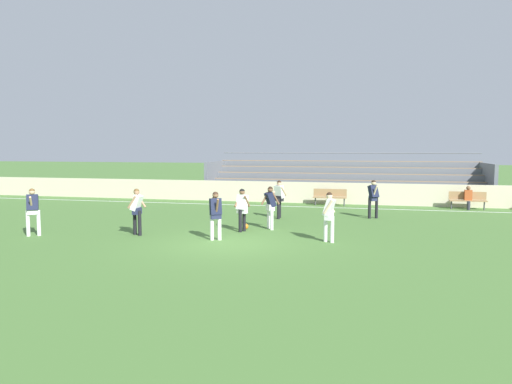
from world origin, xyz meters
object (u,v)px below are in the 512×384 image
Objects in this scene: player_white_wide_left at (242,206)px; player_dark_dropping_back at (33,208)px; player_dark_trailing_run at (216,211)px; player_white_deep_cover at (137,207)px; player_dark_wide_right at (373,196)px; bleacher_stand at (343,179)px; player_white_on_ball at (329,212)px; soccer_ball at (246,226)px; spectator_seated at (468,196)px; player_dark_pressing_high at (270,204)px; bench_centre_sideline at (330,196)px; bench_far_left at (468,199)px; player_white_overlapping at (279,196)px.

player_dark_dropping_back reaches higher than player_white_wide_left.
player_white_deep_cover is at bearing 175.75° from player_dark_trailing_run.
player_dark_wide_right is at bearing 50.75° from player_dark_trailing_run.
bleacher_stand is 14.32m from player_white_on_ball.
player_dark_trailing_run is 0.99× the size of player_white_on_ball.
player_white_deep_cover is 4.17m from soccer_ball.
bleacher_stand is at bearing 66.07° from player_white_deep_cover.
player_white_on_ball reaches higher than spectator_seated.
player_dark_pressing_high reaches higher than spectator_seated.
player_dark_trailing_run is 6.63m from player_dark_dropping_back.
player_dark_pressing_high is at bearing -101.20° from bench_centre_sideline.
bleacher_stand is 10.03× the size of player_white_on_ball.
player_dark_wide_right is at bearing 44.73° from player_dark_pressing_high.
player_dark_pressing_high reaches higher than player_white_wide_left.
player_dark_trailing_run is at bearing -103.05° from bleacher_stand.
bench_centre_sideline is 1.11× the size of player_white_wide_left.
bench_far_left is 1.11× the size of player_white_wide_left.
player_white_overlapping is (-0.19, 2.86, 0.03)m from player_dark_pressing_high.
bench_far_left is at bearing 43.56° from player_dark_pressing_high.
bench_far_left is 1.07× the size of player_white_on_ball.
bench_centre_sideline is 5.66m from player_white_overlapping.
player_white_on_ball reaches higher than soccer_ball.
player_dark_pressing_high reaches higher than soccer_ball.
spectator_seated is at bearing -32.62° from bleacher_stand.
player_white_deep_cover is (3.54, 1.01, -0.02)m from player_dark_dropping_back.
player_dark_wide_right is (2.27, -4.35, 0.48)m from bench_centre_sideline.
bench_centre_sideline is 10.29m from player_white_on_ball.
bench_centre_sideline is 8.37m from player_dark_pressing_high.
player_dark_trailing_run is at bearing -117.89° from player_dark_pressing_high.
soccer_ball is (-9.54, -8.33, -0.59)m from spectator_seated.
player_white_overlapping is at bearing 76.75° from soccer_ball.
player_dark_pressing_high is (-1.62, -8.20, 0.44)m from bench_centre_sideline.
player_dark_trailing_run is at bearing -103.93° from player_white_wide_left.
spectator_seated is at bearing 58.54° from player_white_on_ball.
player_dark_wide_right is (1.81, -8.42, -0.18)m from bleacher_stand.
player_white_deep_cover reaches higher than player_dark_trailing_run.
player_white_deep_cover is 7.66× the size of soccer_ball.
player_white_on_ball is 7.64× the size of soccer_ball.
player_white_deep_cover is at bearing -113.93° from bleacher_stand.
player_white_overlapping is (7.75, 6.22, -0.01)m from player_dark_dropping_back.
bench_centre_sideline is 1.06× the size of player_white_overlapping.
bench_far_left is 10.31m from player_white_overlapping.
player_dark_wide_right reaches higher than player_dark_trailing_run.
player_dark_wide_right reaches higher than spectator_seated.
player_dark_pressing_high is at bearing 62.11° from player_dark_trailing_run.
bench_centre_sideline is 1.07× the size of player_white_on_ball.
player_dark_dropping_back is at bearing -159.76° from player_white_wide_left.
bleacher_stand is 18.57m from player_dark_dropping_back.
player_white_overlapping is at bearing 38.75° from player_dark_dropping_back.
player_white_overlapping reaches higher than player_dark_pressing_high.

